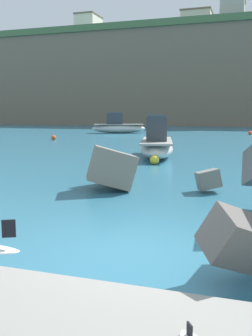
% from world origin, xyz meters
% --- Properties ---
extents(ground_plane, '(400.00, 400.00, 0.00)m').
position_xyz_m(ground_plane, '(0.00, 0.00, 0.00)').
color(ground_plane, '#2D6B84').
extents(boat_near_centre, '(3.02, 6.22, 2.30)m').
position_xyz_m(boat_near_centre, '(-3.08, 14.08, 0.72)').
color(boat_near_centre, beige).
rests_on(boat_near_centre, ground).
extents(boat_mid_left, '(6.55, 3.88, 2.44)m').
position_xyz_m(boat_mid_left, '(-13.31, 36.99, 0.77)').
color(boat_mid_left, beige).
rests_on(boat_mid_left, ground).
extents(mooring_buoy_inner, '(0.44, 0.44, 0.44)m').
position_xyz_m(mooring_buoy_inner, '(-14.91, 24.18, 0.22)').
color(mooring_buoy_inner, '#E54C1E').
rests_on(mooring_buoy_inner, ground).
extents(mooring_buoy_middle, '(0.44, 0.44, 0.44)m').
position_xyz_m(mooring_buoy_middle, '(-2.49, 11.20, 0.22)').
color(mooring_buoy_middle, yellow).
rests_on(mooring_buoy_middle, ground).
extents(mooring_buoy_outer, '(0.44, 0.44, 0.44)m').
position_xyz_m(mooring_buoy_outer, '(1.68, 38.22, 0.22)').
color(mooring_buoy_outer, '#E54C1E').
rests_on(mooring_buoy_outer, ground).
extents(headland_bluff, '(93.90, 32.19, 18.52)m').
position_xyz_m(headland_bluff, '(-10.01, 77.26, 9.28)').
color(headland_bluff, '#756651').
rests_on(headland_bluff, ground).
extents(station_building_west, '(4.48, 7.91, 4.80)m').
position_xyz_m(station_building_west, '(-10.70, 83.29, 20.93)').
color(station_building_west, '#B2ADA3').
rests_on(station_building_west, headland_bluff).
extents(station_building_central, '(6.32, 6.56, 4.86)m').
position_xyz_m(station_building_central, '(-10.05, 78.28, 20.96)').
color(station_building_central, beige).
rests_on(station_building_central, headland_bluff).
extents(station_building_east, '(4.45, 6.58, 4.66)m').
position_xyz_m(station_building_east, '(-2.47, 70.93, 20.86)').
color(station_building_east, '#B2ADA3').
rests_on(station_building_east, headland_bluff).
extents(station_building_annex, '(4.79, 6.49, 6.07)m').
position_xyz_m(station_building_annex, '(-34.92, 78.63, 21.57)').
color(station_building_annex, silver).
rests_on(station_building_annex, headland_bluff).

